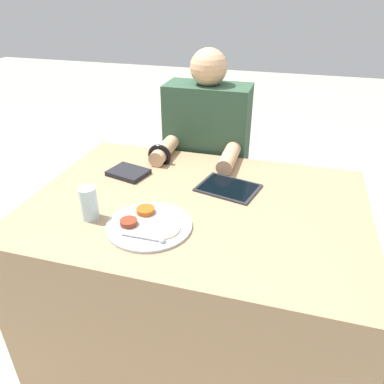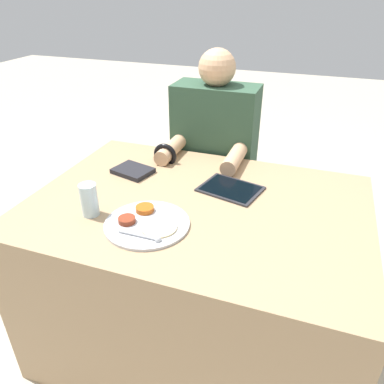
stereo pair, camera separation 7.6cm
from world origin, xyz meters
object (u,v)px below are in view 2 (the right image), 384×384
at_px(tablet_device, 230,189).
at_px(drinking_glass, 89,200).
at_px(person_diner, 213,176).
at_px(thali_tray, 147,223).
at_px(red_notebook, 133,171).

distance_m(tablet_device, drinking_glass, 0.54).
distance_m(person_diner, drinking_glass, 0.83).
height_order(thali_tray, drinking_glass, drinking_glass).
xyz_separation_m(thali_tray, red_notebook, (-0.23, 0.34, 0.00)).
distance_m(red_notebook, tablet_device, 0.43).
distance_m(thali_tray, tablet_device, 0.39).
distance_m(thali_tray, person_diner, 0.78).
height_order(red_notebook, tablet_device, red_notebook).
bearing_deg(tablet_device, thali_tray, -121.73).
relative_size(thali_tray, person_diner, 0.24).
bearing_deg(person_diner, thali_tray, -90.90).
relative_size(thali_tray, drinking_glass, 2.44).
height_order(person_diner, drinking_glass, person_diner).
distance_m(red_notebook, drinking_glass, 0.35).
distance_m(tablet_device, person_diner, 0.50).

